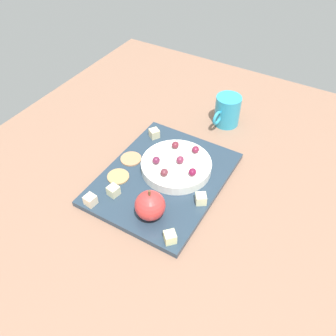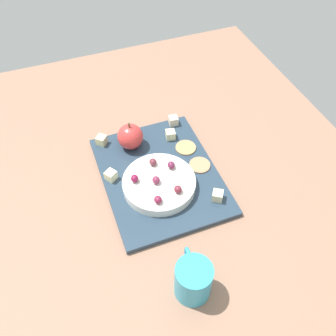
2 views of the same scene
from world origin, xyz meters
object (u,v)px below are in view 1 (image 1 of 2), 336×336
at_px(cheese_cube_1, 113,191).
at_px(cheese_cube_4, 90,200).
at_px(cheese_cube_2, 201,199).
at_px(cracker_0, 131,159).
at_px(apple_whole, 149,205).
at_px(cheese_cube_3, 154,133).
at_px(platter, 163,178).
at_px(grape_5, 175,145).
at_px(grape_1, 192,172).
at_px(grape_3, 194,149).
at_px(cup, 226,110).
at_px(cracker_1, 118,177).
at_px(cheese_cube_0, 170,237).
at_px(serving_dish, 176,166).
at_px(grape_4, 164,172).
at_px(grape_0, 156,160).
at_px(grape_2, 180,160).

height_order(cheese_cube_1, cheese_cube_4, same).
distance_m(cheese_cube_2, cracker_0, 0.22).
bearing_deg(apple_whole, cheese_cube_3, 29.78).
distance_m(platter, grape_5, 0.09).
relative_size(grape_1, grape_3, 1.00).
distance_m(grape_1, cup, 0.27).
bearing_deg(platter, grape_5, 9.70).
bearing_deg(grape_3, cracker_1, 140.41).
relative_size(platter, cheese_cube_0, 14.78).
distance_m(serving_dish, apple_whole, 0.15).
bearing_deg(apple_whole, cheese_cube_4, 106.92).
relative_size(cheese_cube_0, grape_5, 1.19).
relative_size(platter, grape_4, 17.66).
distance_m(cheese_cube_4, grape_3, 0.28).
xyz_separation_m(grape_5, cup, (0.20, -0.05, -0.00)).
bearing_deg(cracker_1, serving_dish, -48.58).
distance_m(cheese_cube_3, cracker_0, 0.10).
distance_m(cheese_cube_1, grape_0, 0.13).
height_order(apple_whole, cheese_cube_4, apple_whole).
distance_m(platter, grape_2, 0.06).
relative_size(cheese_cube_3, cracker_1, 0.44).
relative_size(cheese_cube_1, cracker_1, 0.44).
bearing_deg(grape_3, apple_whole, -179.41).
relative_size(serving_dish, grape_4, 8.76).
bearing_deg(cheese_cube_2, cheese_cube_4, 121.40).
bearing_deg(cheese_cube_0, cup, 9.35).
height_order(cheese_cube_3, grape_5, grape_5).
bearing_deg(cracker_0, cheese_cube_1, -164.23).
xyz_separation_m(grape_1, grape_5, (0.06, 0.08, -0.00)).
distance_m(cheese_cube_0, cheese_cube_4, 0.20).
height_order(apple_whole, cheese_cube_3, apple_whole).
distance_m(cheese_cube_4, grape_2, 0.23).
xyz_separation_m(platter, grape_0, (0.01, 0.03, 0.04)).
distance_m(cheese_cube_1, cheese_cube_2, 0.20).
relative_size(cracker_0, grape_4, 2.69).
distance_m(apple_whole, cheese_cube_3, 0.26).
bearing_deg(cheese_cube_1, grape_2, -31.84).
height_order(apple_whole, grape_5, apple_whole).
bearing_deg(grape_1, grape_5, 52.07).
height_order(grape_4, grape_5, same).
relative_size(cheese_cube_3, grape_4, 1.19).
bearing_deg(cheese_cube_3, platter, -140.03).
relative_size(serving_dish, cup, 1.67).
distance_m(serving_dish, cracker_1, 0.14).
relative_size(platter, grape_2, 17.66).
height_order(grape_2, cup, cup).
xyz_separation_m(cheese_cube_3, grape_2, (-0.08, -0.12, 0.02)).
bearing_deg(grape_1, grape_0, 94.81).
height_order(platter, grape_1, grape_1).
height_order(cracker_0, cup, cup).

